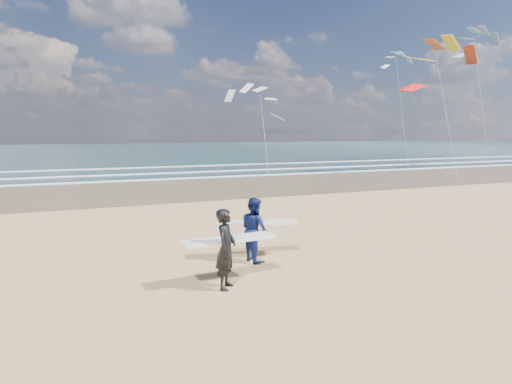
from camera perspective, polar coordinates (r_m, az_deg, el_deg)
name	(u,v)px	position (r m, az deg, el deg)	size (l,w,h in m)	color
wet_sand_strip	(395,177)	(35.95, 17.03, 1.83)	(220.00, 12.00, 0.01)	#473C25
ocean	(197,150)	(84.56, -7.41, 5.23)	(220.00, 100.00, 0.02)	#1B373B
foam_breakers	(324,167)	(44.09, 8.52, 3.14)	(220.00, 11.70, 0.05)	white
surfer_near	(226,248)	(10.03, -3.73, -6.94)	(2.23, 1.07, 1.77)	black
surfer_far	(255,229)	(12.07, -0.17, -4.63)	(2.26, 1.28, 1.70)	#0C1645
kite_0	(440,80)	(39.52, 22.05, 12.84)	(8.01, 4.98, 11.86)	slate
kite_1	(263,118)	(39.46, 0.84, 9.26)	(5.72, 4.73, 8.21)	slate
kite_2	(479,78)	(57.19, 26.09, 12.63)	(6.87, 4.86, 15.95)	slate
kite_5	(401,101)	(56.89, 17.65, 10.80)	(4.40, 4.58, 13.57)	slate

